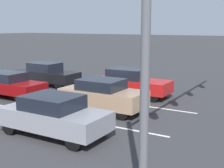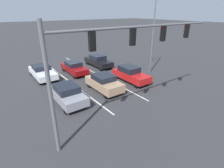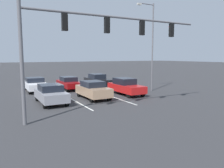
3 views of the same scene
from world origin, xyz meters
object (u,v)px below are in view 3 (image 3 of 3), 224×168
at_px(car_tan_midlane_front, 93,90).
at_px(car_white_rightlane_second, 35,84).
at_px(car_gray_rightlane_front, 51,94).
at_px(car_black_leftlane_second, 97,80).
at_px(street_lamp_left_shoulder, 151,42).
at_px(car_maroon_midlane_second, 69,83).
at_px(car_red_leftlane_front, 126,86).
at_px(traffic_signal_gantry, 97,34).

xyz_separation_m(car_tan_midlane_front, car_white_rightlane_second, (3.67, -6.80, -0.06)).
relative_size(car_gray_rightlane_front, car_white_rightlane_second, 0.87).
bearing_deg(car_black_leftlane_second, car_tan_midlane_front, 62.29).
distance_m(car_gray_rightlane_front, street_lamp_left_shoulder, 11.63).
xyz_separation_m(car_gray_rightlane_front, car_white_rightlane_second, (-0.02, -7.04, -0.05)).
relative_size(car_black_leftlane_second, car_maroon_midlane_second, 1.08).
bearing_deg(car_gray_rightlane_front, car_white_rightlane_second, -90.15).
bearing_deg(car_white_rightlane_second, car_red_leftlane_front, 138.25).
height_order(car_tan_midlane_front, traffic_signal_gantry, traffic_signal_gantry).
xyz_separation_m(car_tan_midlane_front, street_lamp_left_shoulder, (-7.01, -0.97, 4.35)).
bearing_deg(traffic_signal_gantry, car_gray_rightlane_front, -69.15).
bearing_deg(traffic_signal_gantry, car_tan_midlane_front, -110.82).
height_order(car_black_leftlane_second, traffic_signal_gantry, traffic_signal_gantry).
distance_m(car_red_leftlane_front, traffic_signal_gantry, 8.70).
distance_m(car_gray_rightlane_front, car_red_leftlane_front, 7.27).
height_order(car_maroon_midlane_second, traffic_signal_gantry, traffic_signal_gantry).
xyz_separation_m(car_white_rightlane_second, car_maroon_midlane_second, (-3.46, 0.67, 0.02)).
xyz_separation_m(car_black_leftlane_second, car_maroon_midlane_second, (3.79, 0.68, -0.04)).
height_order(car_maroon_midlane_second, street_lamp_left_shoulder, street_lamp_left_shoulder).
bearing_deg(car_tan_midlane_front, street_lamp_left_shoulder, -172.14).
bearing_deg(car_red_leftlane_front, street_lamp_left_shoulder, -169.83).
height_order(car_gray_rightlane_front, car_maroon_midlane_second, car_gray_rightlane_front).
bearing_deg(car_maroon_midlane_second, car_red_leftlane_front, 123.08).
bearing_deg(car_maroon_midlane_second, traffic_signal_gantry, 81.41).
distance_m(car_red_leftlane_front, car_maroon_midlane_second, 6.91).
bearing_deg(street_lamp_left_shoulder, car_gray_rightlane_front, 6.41).
xyz_separation_m(car_red_leftlane_front, street_lamp_left_shoulder, (-3.46, -0.62, 4.34)).
relative_size(car_black_leftlane_second, street_lamp_left_shoulder, 0.52).
height_order(car_white_rightlane_second, car_black_leftlane_second, car_black_leftlane_second).
xyz_separation_m(car_gray_rightlane_front, car_black_leftlane_second, (-7.27, -7.05, 0.01)).
distance_m(car_tan_midlane_front, traffic_signal_gantry, 6.79).
xyz_separation_m(traffic_signal_gantry, street_lamp_left_shoulder, (-8.90, -5.94, 0.13)).
height_order(car_tan_midlane_front, car_black_leftlane_second, car_black_leftlane_second).
height_order(car_red_leftlane_front, street_lamp_left_shoulder, street_lamp_left_shoulder).
bearing_deg(car_maroon_midlane_second, street_lamp_left_shoulder, 144.43).
bearing_deg(car_gray_rightlane_front, car_red_leftlane_front, -175.41).
distance_m(car_black_leftlane_second, traffic_signal_gantry, 13.67).
relative_size(car_white_rightlane_second, traffic_signal_gantry, 0.38).
distance_m(car_red_leftlane_front, car_black_leftlane_second, 6.47).
height_order(car_gray_rightlane_front, traffic_signal_gantry, traffic_signal_gantry).
distance_m(car_maroon_midlane_second, traffic_signal_gantry, 12.02).
bearing_deg(car_tan_midlane_front, car_black_leftlane_second, -117.71).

